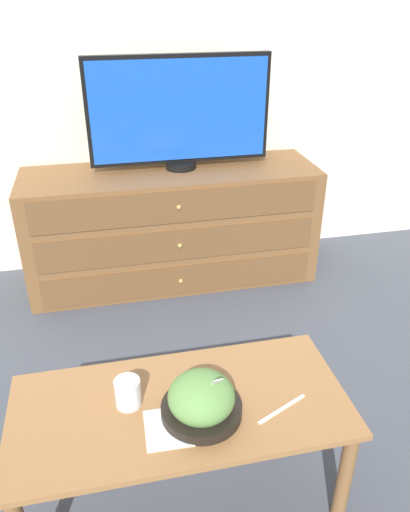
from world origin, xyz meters
TOP-DOWN VIEW (x-y plane):
  - ground_plane at (0.00, 0.00)m, footprint 12.00×12.00m
  - wall_back at (0.00, 0.03)m, footprint 12.00×0.05m
  - dresser at (-0.06, -0.27)m, footprint 1.56×0.49m
  - tv at (0.00, -0.23)m, footprint 0.93×0.16m
  - coffee_table at (-0.26, -1.67)m, footprint 1.00×0.46m
  - takeout_bowl at (-0.21, -1.73)m, footprint 0.23×0.23m
  - drink_cup at (-0.41, -1.64)m, footprint 0.08×0.08m
  - napkin at (-0.30, -1.76)m, footprint 0.15×0.15m
  - knife at (0.03, -1.76)m, footprint 0.17×0.08m

SIDE VIEW (x-z plane):
  - ground_plane at x=0.00m, z-range 0.00..0.00m
  - dresser at x=-0.06m, z-range 0.00..0.64m
  - coffee_table at x=-0.26m, z-range 0.14..0.54m
  - napkin at x=-0.30m, z-range 0.40..0.41m
  - knife at x=0.03m, z-range 0.40..0.41m
  - drink_cup at x=-0.41m, z-range 0.40..0.48m
  - takeout_bowl at x=-0.21m, z-range 0.37..0.54m
  - tv at x=0.00m, z-range 0.64..1.21m
  - wall_back at x=0.00m, z-range 0.00..2.60m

